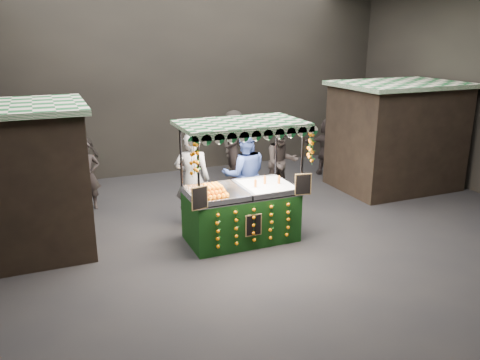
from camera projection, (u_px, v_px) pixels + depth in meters
name	position (u px, v px, depth m)	size (l,w,h in m)	color
ground	(259.00, 235.00, 9.28)	(12.00, 12.00, 0.00)	black
market_hall	(261.00, 54.00, 8.29)	(12.10, 10.10, 5.05)	black
neighbour_stall_right	(396.00, 135.00, 11.84)	(3.00, 2.20, 2.60)	black
juice_stall	(242.00, 205.00, 8.86)	(2.30, 1.35, 2.23)	black
vendor_grey	(192.00, 180.00, 9.49)	(0.81, 0.68, 1.90)	slate
vendor_blue	(245.00, 175.00, 9.79)	(1.07, 0.92, 1.91)	navy
shopper_0	(87.00, 176.00, 10.47)	(0.58, 0.41, 1.50)	#2A2322
shopper_1	(281.00, 162.00, 11.13)	(0.89, 0.72, 1.71)	#2D2725
shopper_2	(80.00, 153.00, 11.84)	(1.04, 1.03, 1.77)	#2E2825
shopper_3	(234.00, 142.00, 13.09)	(1.23, 1.27, 1.74)	black
shopper_4	(53.00, 166.00, 10.72)	(0.94, 0.68, 1.78)	#2C2523
shopper_5	(328.00, 146.00, 13.05)	(1.43, 1.25, 1.56)	#2B2423
shopper_6	(233.00, 150.00, 12.39)	(0.47, 0.65, 1.67)	#2C2423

